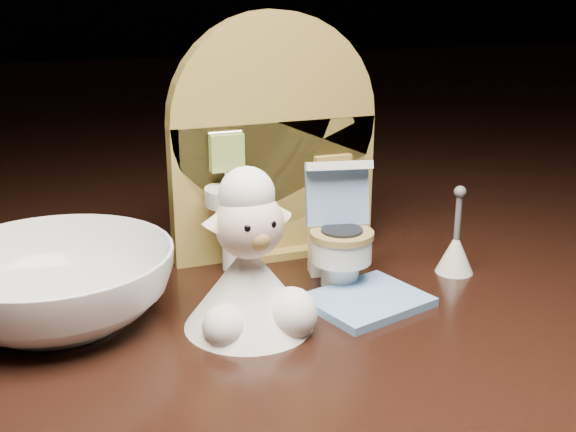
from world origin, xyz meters
The scene contains 6 objects.
backdrop_panel centered at (0.00, 0.06, 0.07)m, with size 0.13×0.05×0.15m.
toy_toilet centered at (0.02, 0.01, 0.03)m, with size 0.04×0.05×0.07m.
bath_mat centered at (0.02, -0.03, 0.00)m, with size 0.06×0.05×0.00m, color #6D99CD.
toilet_brush centered at (0.09, 0.00, 0.01)m, with size 0.02×0.02×0.05m.
plush_lamb centered at (-0.04, -0.03, 0.03)m, with size 0.07×0.07×0.09m.
ceramic_bowl centered at (-0.14, 0.01, 0.02)m, with size 0.12×0.12×0.04m, color white.
Camera 1 is at (-0.14, -0.35, 0.17)m, focal length 45.00 mm.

